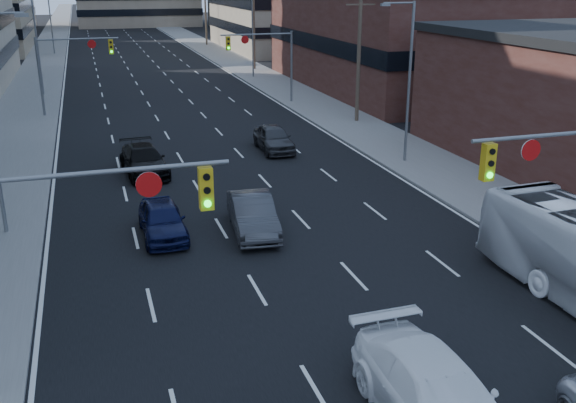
% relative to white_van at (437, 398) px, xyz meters
% --- Properties ---
extents(road_surface, '(18.00, 300.00, 0.02)m').
position_rel_white_van_xyz_m(road_surface, '(-0.41, 126.20, -0.85)').
color(road_surface, black).
rests_on(road_surface, ground).
extents(sidewalk_left, '(5.00, 300.00, 0.15)m').
position_rel_white_van_xyz_m(sidewalk_left, '(-11.91, 126.20, -0.78)').
color(sidewalk_left, slate).
rests_on(sidewalk_left, ground).
extents(sidewalk_right, '(5.00, 300.00, 0.15)m').
position_rel_white_van_xyz_m(sidewalk_right, '(11.09, 126.20, -0.78)').
color(sidewalk_right, slate).
rests_on(sidewalk_right, ground).
extents(storefront_right_mid, '(20.00, 30.00, 9.00)m').
position_rel_white_van_xyz_m(storefront_right_mid, '(23.59, 46.20, 3.64)').
color(storefront_right_mid, '#472119').
rests_on(storefront_right_mid, ground).
extents(office_right_far, '(22.00, 28.00, 14.00)m').
position_rel_white_van_xyz_m(office_right_far, '(24.59, 84.20, 6.14)').
color(office_right_far, gray).
rests_on(office_right_far, ground).
extents(signal_near_left, '(6.59, 0.33, 6.00)m').
position_rel_white_van_xyz_m(signal_near_left, '(-7.86, 4.20, 3.47)').
color(signal_near_left, slate).
rests_on(signal_near_left, ground).
extents(signal_far_left, '(6.09, 0.33, 6.00)m').
position_rel_white_van_xyz_m(signal_far_left, '(-8.09, 41.20, 3.44)').
color(signal_far_left, slate).
rests_on(signal_far_left, ground).
extents(signal_far_right, '(6.09, 0.33, 6.00)m').
position_rel_white_van_xyz_m(signal_far_right, '(7.27, 41.20, 3.44)').
color(signal_far_right, slate).
rests_on(signal_far_right, ground).
extents(utility_pole_block, '(2.20, 0.28, 11.00)m').
position_rel_white_van_xyz_m(utility_pole_block, '(11.79, 32.20, 4.92)').
color(utility_pole_block, '#4C3D2D').
rests_on(utility_pole_block, ground).
extents(utility_pole_midblock, '(2.20, 0.28, 11.00)m').
position_rel_white_van_xyz_m(utility_pole_midblock, '(11.79, 62.20, 4.92)').
color(utility_pole_midblock, '#4C3D2D').
rests_on(utility_pole_midblock, ground).
extents(utility_pole_distant, '(2.20, 0.28, 11.00)m').
position_rel_white_van_xyz_m(utility_pole_distant, '(11.79, 92.20, 4.92)').
color(utility_pole_distant, '#4C3D2D').
rests_on(utility_pole_distant, ground).
extents(streetlight_left_mid, '(2.03, 0.22, 9.00)m').
position_rel_white_van_xyz_m(streetlight_left_mid, '(-10.75, 51.20, 4.20)').
color(streetlight_left_mid, slate).
rests_on(streetlight_left_mid, ground).
extents(streetlight_left_far, '(2.03, 0.22, 9.00)m').
position_rel_white_van_xyz_m(streetlight_left_far, '(-10.75, 86.20, 4.20)').
color(streetlight_left_far, slate).
rests_on(streetlight_left_far, ground).
extents(streetlight_right_near, '(2.03, 0.22, 9.00)m').
position_rel_white_van_xyz_m(streetlight_right_near, '(9.93, 21.20, 4.20)').
color(streetlight_right_near, slate).
rests_on(streetlight_right_near, ground).
extents(streetlight_right_far, '(2.03, 0.22, 9.00)m').
position_rel_white_van_xyz_m(streetlight_right_far, '(9.93, 56.20, 4.20)').
color(streetlight_right_far, slate).
rests_on(streetlight_right_far, ground).
extents(white_van, '(2.49, 5.94, 1.71)m').
position_rel_white_van_xyz_m(white_van, '(0.00, 0.00, 0.00)').
color(white_van, white).
rests_on(white_van, ground).
extents(sedan_blue, '(1.76, 4.35, 1.48)m').
position_rel_white_van_xyz_m(sedan_blue, '(-4.68, 14.06, -0.12)').
color(sedan_blue, '#0D1134').
rests_on(sedan_blue, ground).
extents(sedan_grey_center, '(2.14, 4.95, 1.58)m').
position_rel_white_van_xyz_m(sedan_grey_center, '(-1.00, 13.43, -0.06)').
color(sedan_grey_center, '#39393C').
rests_on(sedan_grey_center, ground).
extents(sedan_black_far, '(2.55, 5.39, 1.52)m').
position_rel_white_van_xyz_m(sedan_black_far, '(-4.53, 23.48, -0.10)').
color(sedan_black_far, black).
rests_on(sedan_black_far, ground).
extents(sedan_grey_right, '(1.99, 4.69, 1.58)m').
position_rel_white_van_xyz_m(sedan_grey_right, '(3.62, 26.14, -0.07)').
color(sedan_grey_right, '#333335').
rests_on(sedan_grey_right, ground).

